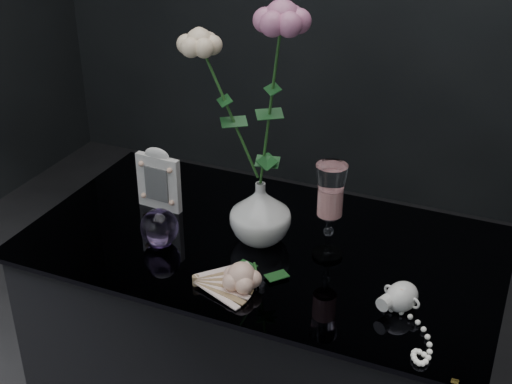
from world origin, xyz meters
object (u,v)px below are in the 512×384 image
at_px(picture_frame, 159,178).
at_px(pearl_jar, 402,295).
at_px(paperweight, 159,227).
at_px(vase, 260,212).
at_px(wine_glass, 329,212).
at_px(loose_rose, 241,276).

bearing_deg(picture_frame, pearl_jar, -10.70).
xyz_separation_m(paperweight, pearl_jar, (0.54, -0.02, -0.01)).
height_order(picture_frame, pearl_jar, picture_frame).
xyz_separation_m(vase, paperweight, (-0.20, -0.10, -0.03)).
xyz_separation_m(wine_glass, loose_rose, (-0.12, -0.18, -0.08)).
height_order(vase, pearl_jar, vase).
bearing_deg(vase, loose_rose, -78.37).
relative_size(wine_glass, loose_rose, 1.24).
bearing_deg(loose_rose, wine_glass, 36.92).
bearing_deg(loose_rose, paperweight, 140.48).
height_order(vase, paperweight, vase).
xyz_separation_m(picture_frame, loose_rose, (0.32, -0.22, -0.05)).
distance_m(vase, wine_glass, 0.16).
relative_size(paperweight, pearl_jar, 0.41).
height_order(wine_glass, paperweight, wine_glass).
distance_m(picture_frame, paperweight, 0.17).
distance_m(loose_rose, pearl_jar, 0.31).
height_order(paperweight, loose_rose, paperweight).
bearing_deg(paperweight, wine_glass, 16.11).
bearing_deg(loose_rose, pearl_jar, -8.34).
bearing_deg(pearl_jar, picture_frame, -172.44).
xyz_separation_m(vase, picture_frame, (-0.28, 0.04, 0.01)).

